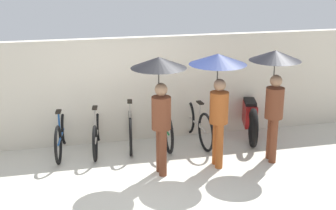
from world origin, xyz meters
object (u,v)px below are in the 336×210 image
at_px(parked_bicycle_4, 196,123).
at_px(motorcycle, 249,115).
at_px(parked_bicycle_2, 130,127).
at_px(parked_bicycle_3, 163,124).
at_px(pedestrian_trailing, 275,78).
at_px(parked_bicycle_0, 61,134).
at_px(parked_bicycle_1, 97,132).
at_px(pedestrian_leading, 160,86).
at_px(pedestrian_center, 218,79).

xyz_separation_m(parked_bicycle_4, motorcycle, (1.16, 0.08, 0.03)).
bearing_deg(parked_bicycle_2, parked_bicycle_3, -83.03).
xyz_separation_m(pedestrian_trailing, motorcycle, (0.10, 1.21, -1.10)).
bearing_deg(parked_bicycle_0, parked_bicycle_1, -83.12).
bearing_deg(pedestrian_leading, parked_bicycle_1, 125.30).
xyz_separation_m(parked_bicycle_1, parked_bicycle_2, (0.65, 0.07, 0.03)).
bearing_deg(pedestrian_trailing, parked_bicycle_2, 161.23).
xyz_separation_m(parked_bicycle_1, pedestrian_trailing, (3.02, -1.14, 1.17)).
distance_m(parked_bicycle_0, pedestrian_center, 3.11).
xyz_separation_m(parked_bicycle_0, parked_bicycle_2, (1.31, 0.06, 0.01)).
xyz_separation_m(pedestrian_leading, pedestrian_center, (1.03, 0.08, 0.02)).
height_order(parked_bicycle_2, motorcycle, parked_bicycle_2).
bearing_deg(motorcycle, pedestrian_trailing, -168.56).
bearing_deg(parked_bicycle_3, parked_bicycle_2, 90.46).
height_order(pedestrian_leading, pedestrian_trailing, pedestrian_trailing).
distance_m(pedestrian_center, motorcycle, 2.00).
distance_m(parked_bicycle_2, pedestrian_trailing, 2.90).
xyz_separation_m(parked_bicycle_1, parked_bicycle_4, (1.96, -0.01, 0.04)).
relative_size(pedestrian_leading, motorcycle, 1.00).
relative_size(parked_bicycle_1, parked_bicycle_4, 0.93).
bearing_deg(motorcycle, parked_bicycle_3, 106.55).
height_order(parked_bicycle_2, pedestrian_center, pedestrian_center).
height_order(pedestrian_trailing, motorcycle, pedestrian_trailing).
distance_m(parked_bicycle_3, pedestrian_leading, 1.74).
height_order(parked_bicycle_3, pedestrian_trailing, pedestrian_trailing).
height_order(parked_bicycle_2, pedestrian_trailing, pedestrian_trailing).
height_order(pedestrian_leading, motorcycle, pedestrian_leading).
height_order(parked_bicycle_3, pedestrian_center, pedestrian_center).
relative_size(parked_bicycle_4, pedestrian_leading, 0.89).
xyz_separation_m(parked_bicycle_4, pedestrian_center, (0.03, -1.12, 1.16)).
distance_m(pedestrian_leading, motorcycle, 2.74).
bearing_deg(pedestrian_leading, parked_bicycle_2, 100.23).
bearing_deg(pedestrian_trailing, parked_bicycle_4, 141.69).
relative_size(parked_bicycle_0, parked_bicycle_1, 1.00).
xyz_separation_m(parked_bicycle_2, parked_bicycle_4, (1.31, -0.09, 0.01)).
bearing_deg(pedestrian_center, motorcycle, 47.30).
bearing_deg(pedestrian_trailing, pedestrian_center, -172.08).
bearing_deg(parked_bicycle_0, pedestrian_center, -105.46).
bearing_deg(parked_bicycle_2, pedestrian_center, -123.78).
distance_m(parked_bicycle_0, parked_bicycle_2, 1.31).
distance_m(parked_bicycle_3, pedestrian_trailing, 2.38).
distance_m(parked_bicycle_1, motorcycle, 3.12).
distance_m(parked_bicycle_2, motorcycle, 2.47).
bearing_deg(pedestrian_center, parked_bicycle_0, 157.28).
xyz_separation_m(parked_bicycle_2, parked_bicycle_3, (0.65, -0.02, 0.00)).
height_order(parked_bicycle_1, pedestrian_trailing, pedestrian_trailing).
relative_size(parked_bicycle_2, parked_bicycle_4, 0.94).
distance_m(parked_bicycle_3, pedestrian_center, 1.80).
distance_m(parked_bicycle_0, pedestrian_trailing, 4.02).
bearing_deg(parked_bicycle_1, parked_bicycle_3, -78.49).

